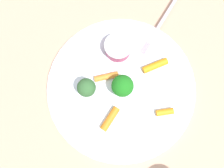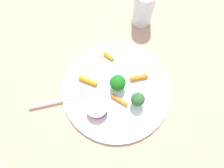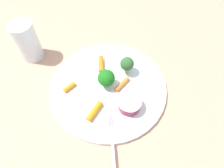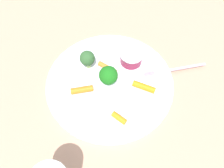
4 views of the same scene
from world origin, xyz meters
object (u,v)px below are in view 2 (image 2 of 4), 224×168
at_px(carrot_stick_3, 109,56).
at_px(drinking_glass, 143,8).
at_px(broccoli_floret_1, 116,82).
at_px(fork, 59,101).
at_px(carrot_stick_0, 139,77).
at_px(carrot_stick_1, 119,100).
at_px(broccoli_floret_0, 138,99).
at_px(carrot_stick_2, 88,81).
at_px(sauce_cup, 97,108).
at_px(plate, 116,89).

bearing_deg(carrot_stick_3, drinking_glass, 175.57).
bearing_deg(broccoli_floret_1, fork, -42.66).
bearing_deg(carrot_stick_0, carrot_stick_1, -8.34).
relative_size(broccoli_floret_0, carrot_stick_3, 1.52).
relative_size(carrot_stick_2, drinking_glass, 0.47).
height_order(carrot_stick_2, fork, carrot_stick_2).
bearing_deg(fork, carrot_stick_0, 138.73).
bearing_deg(carrot_stick_1, carrot_stick_2, -90.28).
bearing_deg(sauce_cup, carrot_stick_1, 144.58).
relative_size(broccoli_floret_0, drinking_glass, 0.45).
bearing_deg(carrot_stick_1, broccoli_floret_1, -137.55).
relative_size(carrot_stick_0, drinking_glass, 0.44).
distance_m(broccoli_floret_1, carrot_stick_2, 0.09).
bearing_deg(carrot_stick_2, sauce_cup, 51.31).
distance_m(carrot_stick_3, drinking_glass, 0.19).
height_order(broccoli_floret_0, carrot_stick_0, broccoli_floret_0).
bearing_deg(broccoli_floret_0, broccoli_floret_1, -99.47).
bearing_deg(drinking_glass, plate, 13.14).
relative_size(broccoli_floret_1, carrot_stick_3, 1.56).
height_order(broccoli_floret_0, carrot_stick_1, broccoli_floret_0).
xyz_separation_m(carrot_stick_2, carrot_stick_3, (-0.10, 0.01, -0.00)).
height_order(broccoli_floret_0, broccoli_floret_1, broccoli_floret_1).
height_order(broccoli_floret_1, fork, broccoli_floret_1).
xyz_separation_m(carrot_stick_1, fork, (0.09, -0.15, -0.00)).
relative_size(plate, carrot_stick_2, 5.69).
bearing_deg(sauce_cup, broccoli_floret_1, 174.62).
relative_size(carrot_stick_2, carrot_stick_3, 1.57).
relative_size(carrot_stick_1, fork, 0.41).
bearing_deg(carrot_stick_3, broccoli_floret_0, 60.89).
relative_size(carrot_stick_0, carrot_stick_1, 1.03).
bearing_deg(carrot_stick_3, carrot_stick_2, -4.20).
bearing_deg(fork, carrot_stick_1, 122.21).
xyz_separation_m(sauce_cup, fork, (0.04, -0.11, -0.01)).
relative_size(carrot_stick_3, drinking_glass, 0.30).
relative_size(broccoli_floret_1, carrot_stick_1, 1.07).
distance_m(broccoli_floret_0, fork, 0.22).
height_order(sauce_cup, carrot_stick_3, sauce_cup).
bearing_deg(carrot_stick_2, fork, -22.56).
distance_m(plate, broccoli_floret_1, 0.04).
bearing_deg(carrot_stick_0, broccoli_floret_0, 24.97).
relative_size(sauce_cup, carrot_stick_2, 1.06).
bearing_deg(fork, carrot_stick_3, 166.68).
bearing_deg(plate, carrot_stick_1, 43.23).
height_order(broccoli_floret_1, carrot_stick_0, broccoli_floret_1).
distance_m(plate, carrot_stick_0, 0.07).
relative_size(carrot_stick_0, fork, 0.42).
relative_size(broccoli_floret_0, broccoli_floret_1, 0.98).
distance_m(broccoli_floret_1, fork, 0.17).
height_order(sauce_cup, broccoli_floret_0, broccoli_floret_0).
bearing_deg(carrot_stick_0, carrot_stick_3, -96.20).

